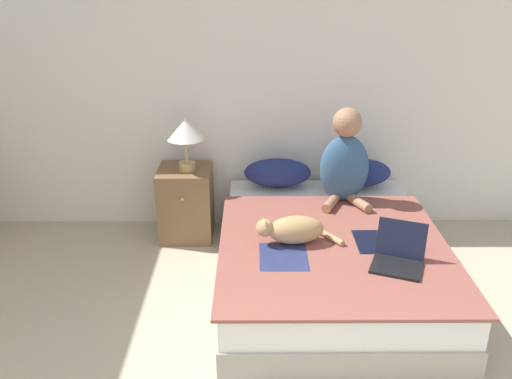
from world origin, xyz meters
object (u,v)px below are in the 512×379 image
at_px(nightstand, 186,203).
at_px(cat_tabby, 293,230).
at_px(pillow_far, 357,172).
at_px(laptop_open, 398,257).
at_px(table_lamp, 185,132).
at_px(bed, 328,259).
at_px(person_sitting, 345,161).
at_px(pillow_near, 278,173).

bearing_deg(nightstand, cat_tabby, -49.28).
relative_size(pillow_far, nightstand, 0.92).
bearing_deg(laptop_open, table_lamp, 160.99).
bearing_deg(nightstand, pillow_far, 1.84).
bearing_deg(laptop_open, nightstand, 160.99).
bearing_deg(bed, cat_tabby, -149.76).
bearing_deg(cat_tabby, person_sitting, -128.32).
distance_m(nightstand, table_lamp, 0.60).
relative_size(bed, pillow_far, 3.66).
bearing_deg(cat_tabby, pillow_near, -92.76).
relative_size(cat_tabby, nightstand, 0.97).
xyz_separation_m(person_sitting, nightstand, (-1.22, 0.25, -0.44)).
relative_size(person_sitting, cat_tabby, 1.26).
bearing_deg(pillow_near, pillow_far, 0.00).
distance_m(cat_tabby, nightstand, 1.24).
height_order(pillow_near, laptop_open, laptop_open).
bearing_deg(bed, person_sitting, 72.83).
xyz_separation_m(pillow_near, person_sitting, (0.48, -0.30, 0.20)).
xyz_separation_m(person_sitting, cat_tabby, (-0.42, -0.67, -0.22)).
xyz_separation_m(pillow_near, table_lamp, (-0.71, -0.07, 0.36)).
relative_size(bed, cat_tabby, 3.47).
height_order(pillow_near, pillow_far, same).
distance_m(pillow_near, nightstand, 0.78).
distance_m(pillow_near, cat_tabby, 0.97).
height_order(cat_tabby, laptop_open, laptop_open).
distance_m(person_sitting, cat_tabby, 0.82).
bearing_deg(nightstand, laptop_open, -40.62).
distance_m(pillow_near, pillow_far, 0.64).
relative_size(pillow_near, laptop_open, 1.44).
bearing_deg(laptop_open, cat_tabby, 176.95).
xyz_separation_m(laptop_open, table_lamp, (-1.37, 1.18, 0.42)).
xyz_separation_m(pillow_far, nightstand, (-1.38, -0.04, -0.24)).
height_order(pillow_near, nightstand, pillow_near).
xyz_separation_m(bed, nightstand, (-1.06, 0.77, 0.08)).
distance_m(pillow_far, table_lamp, 1.40).
bearing_deg(laptop_open, person_sitting, 122.63).
bearing_deg(table_lamp, cat_tabby, -49.53).
height_order(bed, person_sitting, person_sitting).
bearing_deg(person_sitting, laptop_open, -78.97).
bearing_deg(pillow_far, table_lamp, -177.15).
bearing_deg(person_sitting, table_lamp, 169.05).
height_order(pillow_far, person_sitting, person_sitting).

